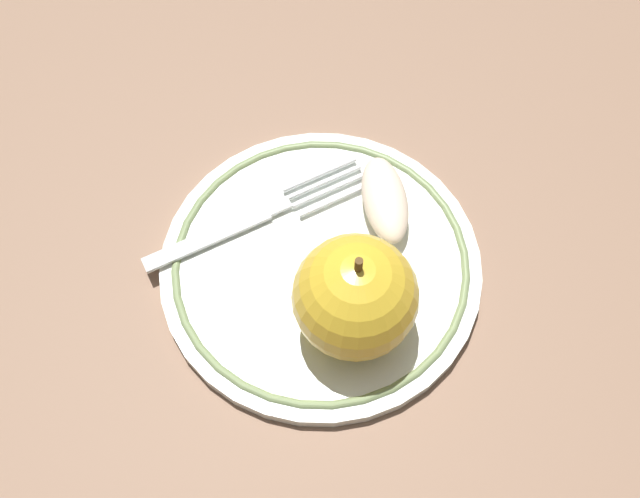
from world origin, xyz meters
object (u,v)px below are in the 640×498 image
plate (320,266)px  apple_red_whole (355,297)px  fork (251,219)px  apple_slice_front (385,199)px

plate → apple_red_whole: apple_red_whole is taller
fork → apple_slice_front: bearing=-21.1°
apple_red_whole → plate: bearing=145.7°
plate → apple_red_whole: size_ratio=2.53×
plate → apple_slice_front: bearing=73.3°
apple_red_whole → apple_slice_front: size_ratio=1.25×
apple_red_whole → apple_slice_front: bearing=104.2°
apple_slice_front → fork: 0.10m
plate → fork: 0.06m
plate → apple_slice_front: apple_slice_front is taller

